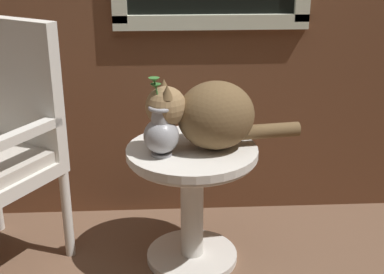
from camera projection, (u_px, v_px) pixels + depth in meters
wicker_side_table at (192, 183)px, 2.33m from camera, size 0.56×0.56×0.55m
cat at (210, 114)px, 2.22m from camera, size 0.66×0.33×0.30m
pewter_vase_with_ivy at (161, 132)px, 2.16m from camera, size 0.14×0.14×0.33m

